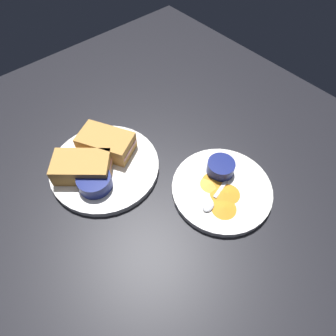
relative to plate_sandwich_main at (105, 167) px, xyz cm
name	(u,v)px	position (x,y,z in cm)	size (l,w,h in cm)	color
ground_plane	(149,152)	(2.00, 12.26, -2.30)	(110.00, 110.00, 3.00)	black
plate_sandwich_main	(105,167)	(0.00, 0.00, 0.00)	(26.47, 26.47, 1.60)	white
sandwich_half_near	(106,143)	(-3.65, 3.46, 3.20)	(15.05, 12.88, 4.80)	#C68C42
sandwich_half_far	(82,167)	(-1.18, -4.89, 3.20)	(14.30, 14.77, 4.80)	#C68C42
ramekin_dark_sauce	(94,181)	(3.62, -4.73, 2.60)	(7.80, 7.80, 3.33)	navy
spoon_by_dark_ramekin	(112,167)	(1.97, 1.00, 1.16)	(4.18, 9.88, 0.80)	silver
plate_chips_companion	(222,189)	(23.19, 16.91, 0.00)	(23.17, 23.17, 1.60)	white
ramekin_light_gravy	(221,167)	(19.72, 19.81, 2.56)	(6.46, 6.46, 3.25)	navy
spoon_by_gravy_ramekin	(211,202)	(24.34, 12.13, 1.16)	(3.75, 9.93, 0.80)	silver
plantain_chip_scatter	(220,192)	(23.93, 15.49, 1.10)	(13.78, 11.26, 0.60)	gold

